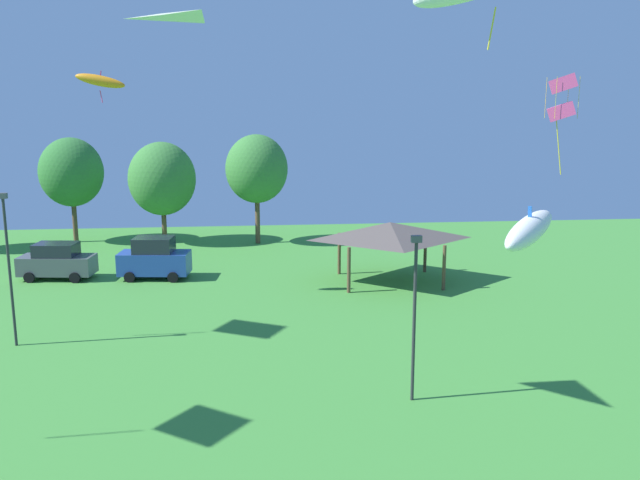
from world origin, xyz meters
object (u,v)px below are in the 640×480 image
(park_pavilion, at_px, (390,231))
(treeline_tree_3, at_px, (257,169))
(light_post_1, at_px, (9,262))
(parked_car_second_from_left, at_px, (154,258))
(treeline_tree_1, at_px, (71,172))
(kite_flying_5, at_px, (529,230))
(parked_car_leftmost, at_px, (57,261))
(kite_flying_4, at_px, (100,81))
(kite_flying_7, at_px, (206,53))
(kite_flying_11, at_px, (562,98))
(treeline_tree_2, at_px, (162,179))
(light_post_0, at_px, (415,309))

(park_pavilion, xyz_separation_m, treeline_tree_3, (-7.67, 12.11, 2.55))
(treeline_tree_3, bearing_deg, light_post_1, -117.08)
(parked_car_second_from_left, xyz_separation_m, treeline_tree_1, (-7.55, 11.79, 4.10))
(kite_flying_5, height_order, parked_car_leftmost, kite_flying_5)
(kite_flying_4, bearing_deg, light_post_1, -114.07)
(kite_flying_4, xyz_separation_m, kite_flying_7, (6.19, -13.95, 0.45))
(kite_flying_11, xyz_separation_m, treeline_tree_3, (-16.25, 15.11, -5.09))
(kite_flying_7, distance_m, treeline_tree_2, 30.51)
(light_post_0, xyz_separation_m, treeline_tree_3, (-5.23, 28.35, 2.22))
(kite_flying_7, height_order, park_pavilion, kite_flying_7)
(kite_flying_7, distance_m, treeline_tree_3, 29.29)
(treeline_tree_2, bearing_deg, light_post_0, -67.08)
(kite_flying_4, bearing_deg, kite_flying_11, -1.24)
(kite_flying_5, height_order, treeline_tree_2, treeline_tree_2)
(kite_flying_11, xyz_separation_m, treeline_tree_1, (-30.12, 16.92, -5.38))
(light_post_1, xyz_separation_m, treeline_tree_1, (-3.06, 22.96, 1.56))
(kite_flying_4, height_order, light_post_0, kite_flying_4)
(parked_car_leftmost, bearing_deg, light_post_0, -40.51)
(kite_flying_4, distance_m, kite_flying_7, 15.27)
(kite_flying_5, height_order, park_pavilion, kite_flying_5)
(kite_flying_5, distance_m, parked_car_second_from_left, 24.36)
(kite_flying_7, height_order, treeline_tree_3, kite_flying_7)
(parked_car_leftmost, xyz_separation_m, light_post_1, (1.34, -11.62, 2.68))
(kite_flying_4, height_order, parked_car_leftmost, kite_flying_4)
(parked_car_leftmost, xyz_separation_m, treeline_tree_1, (-1.71, 11.34, 4.24))
(treeline_tree_1, xyz_separation_m, treeline_tree_3, (13.87, -1.82, 0.29))
(light_post_0, bearing_deg, light_post_1, 155.83)
(kite_flying_4, distance_m, parked_car_leftmost, 12.38)
(light_post_0, relative_size, light_post_1, 0.89)
(parked_car_second_from_left, relative_size, park_pavilion, 0.62)
(kite_flying_11, xyz_separation_m, parked_car_leftmost, (-28.41, 5.58, -9.62))
(light_post_0, xyz_separation_m, light_post_1, (-16.04, 7.20, 0.37))
(park_pavilion, bearing_deg, kite_flying_7, -119.67)
(parked_car_leftmost, distance_m, treeline_tree_1, 12.23)
(parked_car_second_from_left, height_order, park_pavilion, park_pavilion)
(parked_car_leftmost, xyz_separation_m, park_pavilion, (19.82, -2.59, 1.98))
(kite_flying_4, bearing_deg, treeline_tree_3, 61.62)
(kite_flying_4, xyz_separation_m, treeline_tree_3, (7.88, 14.59, -5.92))
(park_pavilion, bearing_deg, treeline_tree_2, 139.03)
(kite_flying_11, bearing_deg, treeline_tree_2, 145.92)
(kite_flying_11, xyz_separation_m, parked_car_second_from_left, (-22.57, 5.13, -9.48))
(park_pavilion, bearing_deg, kite_flying_4, -170.97)
(light_post_1, bearing_deg, kite_flying_11, 12.58)
(kite_flying_11, height_order, light_post_0, kite_flying_11)
(parked_car_leftmost, distance_m, treeline_tree_3, 16.09)
(kite_flying_11, bearing_deg, park_pavilion, 160.78)
(kite_flying_11, bearing_deg, kite_flying_7, -143.19)
(kite_flying_4, bearing_deg, treeline_tree_2, 86.82)
(parked_car_second_from_left, bearing_deg, treeline_tree_3, 63.97)
(kite_flying_7, distance_m, parked_car_second_from_left, 21.95)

